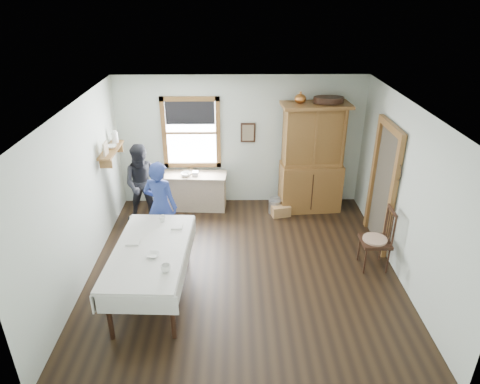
{
  "coord_description": "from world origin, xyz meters",
  "views": [
    {
      "loc": [
        -0.14,
        -5.83,
        4.26
      ],
      "look_at": [
        -0.04,
        0.3,
        1.27
      ],
      "focal_mm": 32.0,
      "sensor_mm": 36.0,
      "label": 1
    }
  ],
  "objects_px": {
    "spindle_chair": "(376,239)",
    "woman_blue": "(161,210)",
    "wicker_basket": "(280,210)",
    "figure_dark": "(144,186)",
    "work_counter": "(194,191)",
    "pail": "(275,206)",
    "dining_table": "(152,272)",
    "china_hutch": "(312,159)"
  },
  "relations": [
    {
      "from": "china_hutch",
      "to": "pail",
      "type": "relative_size",
      "value": 7.99
    },
    {
      "from": "dining_table",
      "to": "woman_blue",
      "type": "xyz_separation_m",
      "value": [
        -0.04,
        1.29,
        0.35
      ]
    },
    {
      "from": "wicker_basket",
      "to": "woman_blue",
      "type": "distance_m",
      "value": 2.57
    },
    {
      "from": "spindle_chair",
      "to": "figure_dark",
      "type": "distance_m",
      "value": 4.37
    },
    {
      "from": "china_hutch",
      "to": "wicker_basket",
      "type": "xyz_separation_m",
      "value": [
        -0.62,
        -0.3,
        -1.01
      ]
    },
    {
      "from": "china_hutch",
      "to": "wicker_basket",
      "type": "height_order",
      "value": "china_hutch"
    },
    {
      "from": "dining_table",
      "to": "spindle_chair",
      "type": "distance_m",
      "value": 3.58
    },
    {
      "from": "spindle_chair",
      "to": "woman_blue",
      "type": "relative_size",
      "value": 0.71
    },
    {
      "from": "figure_dark",
      "to": "woman_blue",
      "type": "bearing_deg",
      "value": -69.56
    },
    {
      "from": "wicker_basket",
      "to": "figure_dark",
      "type": "relative_size",
      "value": 0.26
    },
    {
      "from": "figure_dark",
      "to": "spindle_chair",
      "type": "bearing_deg",
      "value": -27.5
    },
    {
      "from": "woman_blue",
      "to": "figure_dark",
      "type": "distance_m",
      "value": 1.13
    },
    {
      "from": "spindle_chair",
      "to": "wicker_basket",
      "type": "relative_size",
      "value": 2.91
    },
    {
      "from": "dining_table",
      "to": "woman_blue",
      "type": "distance_m",
      "value": 1.34
    },
    {
      "from": "china_hutch",
      "to": "woman_blue",
      "type": "bearing_deg",
      "value": -157.04
    },
    {
      "from": "wicker_basket",
      "to": "pail",
      "type": "bearing_deg",
      "value": 132.0
    },
    {
      "from": "spindle_chair",
      "to": "wicker_basket",
      "type": "xyz_separation_m",
      "value": [
        -1.35,
        1.79,
        -0.43
      ]
    },
    {
      "from": "pail",
      "to": "woman_blue",
      "type": "bearing_deg",
      "value": -148.86
    },
    {
      "from": "figure_dark",
      "to": "work_counter",
      "type": "bearing_deg",
      "value": 23.06
    },
    {
      "from": "work_counter",
      "to": "woman_blue",
      "type": "distance_m",
      "value": 1.62
    },
    {
      "from": "china_hutch",
      "to": "spindle_chair",
      "type": "xyz_separation_m",
      "value": [
        0.73,
        -2.09,
        -0.57
      ]
    },
    {
      "from": "spindle_chair",
      "to": "figure_dark",
      "type": "height_order",
      "value": "figure_dark"
    },
    {
      "from": "work_counter",
      "to": "china_hutch",
      "type": "height_order",
      "value": "china_hutch"
    },
    {
      "from": "wicker_basket",
      "to": "figure_dark",
      "type": "height_order",
      "value": "figure_dark"
    },
    {
      "from": "china_hutch",
      "to": "dining_table",
      "type": "xyz_separation_m",
      "value": [
        -2.79,
        -2.74,
        -0.71
      ]
    },
    {
      "from": "china_hutch",
      "to": "pail",
      "type": "height_order",
      "value": "china_hutch"
    },
    {
      "from": "china_hutch",
      "to": "figure_dark",
      "type": "distance_m",
      "value": 3.37
    },
    {
      "from": "work_counter",
      "to": "spindle_chair",
      "type": "bearing_deg",
      "value": -30.9
    },
    {
      "from": "pail",
      "to": "china_hutch",
      "type": "bearing_deg",
      "value": 14.04
    },
    {
      "from": "dining_table",
      "to": "pail",
      "type": "bearing_deg",
      "value": 51.18
    },
    {
      "from": "wicker_basket",
      "to": "figure_dark",
      "type": "distance_m",
      "value": 2.77
    },
    {
      "from": "work_counter",
      "to": "wicker_basket",
      "type": "distance_m",
      "value": 1.82
    },
    {
      "from": "dining_table",
      "to": "figure_dark",
      "type": "relative_size",
      "value": 1.41
    },
    {
      "from": "spindle_chair",
      "to": "wicker_basket",
      "type": "distance_m",
      "value": 2.28
    },
    {
      "from": "china_hutch",
      "to": "woman_blue",
      "type": "relative_size",
      "value": 1.46
    },
    {
      "from": "work_counter",
      "to": "wicker_basket",
      "type": "bearing_deg",
      "value": -7.89
    },
    {
      "from": "work_counter",
      "to": "figure_dark",
      "type": "relative_size",
      "value": 0.91
    },
    {
      "from": "work_counter",
      "to": "pail",
      "type": "distance_m",
      "value": 1.7
    },
    {
      "from": "pail",
      "to": "woman_blue",
      "type": "xyz_separation_m",
      "value": [
        -2.1,
        -1.27,
        0.63
      ]
    },
    {
      "from": "wicker_basket",
      "to": "woman_blue",
      "type": "xyz_separation_m",
      "value": [
        -2.2,
        -1.15,
        0.66
      ]
    },
    {
      "from": "pail",
      "to": "figure_dark",
      "type": "distance_m",
      "value": 2.67
    },
    {
      "from": "pail",
      "to": "figure_dark",
      "type": "height_order",
      "value": "figure_dark"
    }
  ]
}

